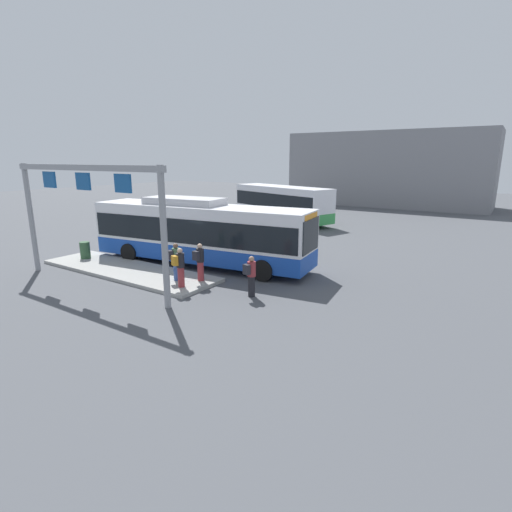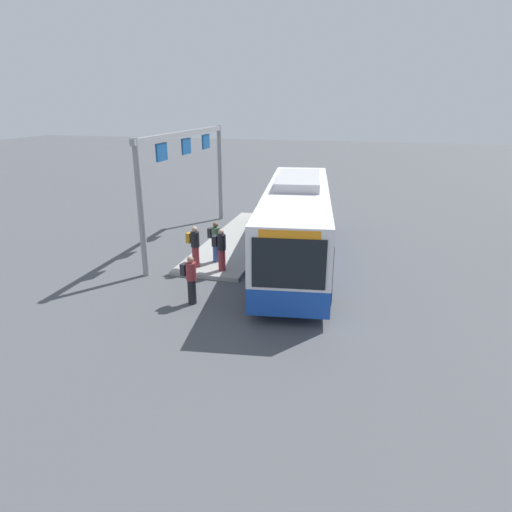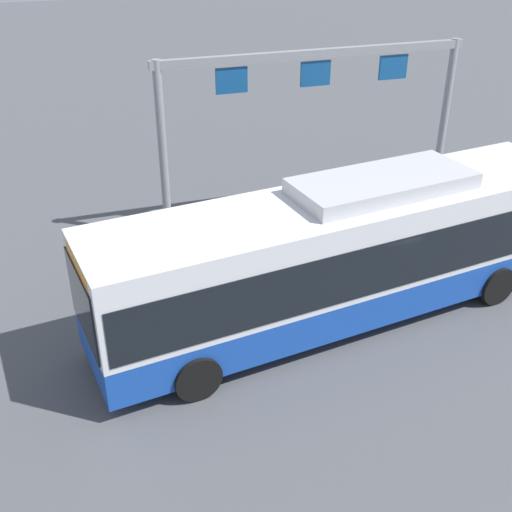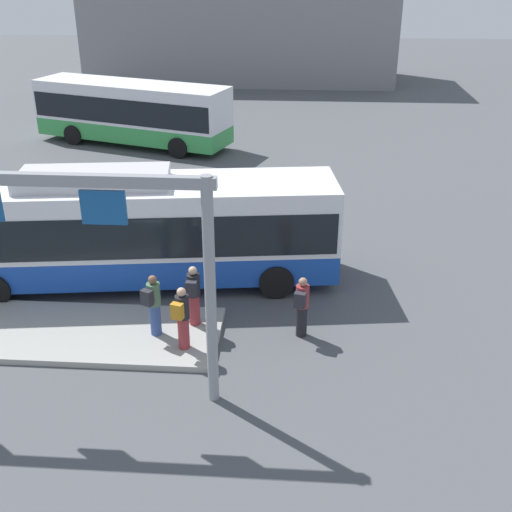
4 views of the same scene
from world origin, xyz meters
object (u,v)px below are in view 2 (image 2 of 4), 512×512
Objects in this scene: person_waiting_far at (215,241)px; trash_bin at (261,212)px; person_boarding at (191,278)px; person_waiting_near at (195,245)px; bus_main at (296,219)px; person_waiting_mid at (221,249)px.

person_waiting_far is 6.97m from trash_bin.
person_waiting_far is (-3.70, -0.44, 0.16)m from person_boarding.
trash_bin is (-7.78, 0.75, -0.44)m from person_waiting_near.
person_waiting_near is 1.00× the size of person_waiting_far.
trash_bin is (-6.95, 0.17, -0.44)m from person_waiting_far.
bus_main is at bearing 75.83° from person_boarding.
bus_main is 6.47m from trash_bin.
person_boarding is 10.66m from trash_bin.
person_waiting_near is at bearing -5.48° from trash_bin.
person_waiting_mid is at bearing 11.36° from person_waiting_near.
person_waiting_mid is 1.00× the size of person_waiting_far.
trash_bin is (-7.87, -0.38, -0.44)m from person_waiting_mid.
person_waiting_near is at bearing 176.60° from person_waiting_mid.
person_waiting_mid is at bearing 2.73° from trash_bin.
bus_main is at bearing 46.58° from person_waiting_near.
person_boarding is 2.79m from person_waiting_mid.
trash_bin is at bearing 114.29° from person_waiting_far.
person_waiting_near is 7.82m from trash_bin.
person_waiting_far is at bearing -74.57° from bus_main.
trash_bin is at bearing 94.41° from person_waiting_mid.
person_boarding is at bearing -35.41° from bus_main.
person_waiting_far is (-0.92, -0.55, 0.00)m from person_waiting_mid.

